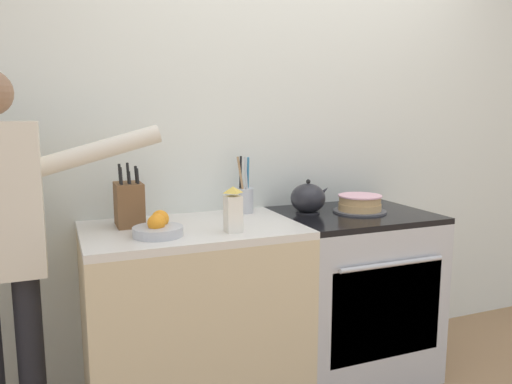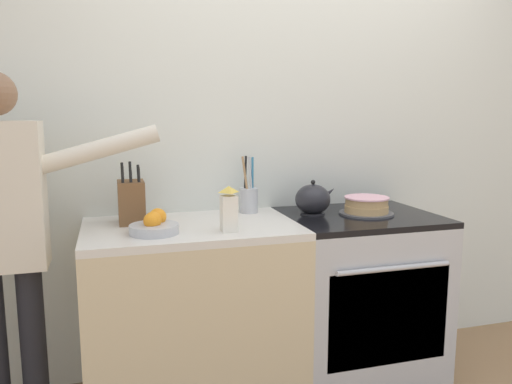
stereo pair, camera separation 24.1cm
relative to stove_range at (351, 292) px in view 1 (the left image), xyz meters
The scene contains 10 objects.
wall_back 0.95m from the stove_range, 125.77° to the left, with size 8.00×0.04×2.60m.
counter_cabinet 0.89m from the stove_range, behind, with size 1.01×0.65×0.90m.
stove_range is the anchor object (origin of this frame).
layer_cake 0.50m from the stove_range, ahead, with size 0.29×0.29×0.09m.
tea_kettle 0.58m from the stove_range, 160.47° to the left, with size 0.23×0.19×0.18m.
knife_block 1.29m from the stove_range, behind, with size 0.12×0.17×0.30m.
utensil_crock 0.79m from the stove_range, 158.47° to the left, with size 0.10×0.10×0.30m.
fruit_bowl 1.19m from the stove_range, behind, with size 0.22×0.22×0.10m.
milk_carton 0.95m from the stove_range, 166.86° to the right, with size 0.07×0.07×0.21m.
person_baker 1.76m from the stove_range, behind, with size 0.92×0.20×1.60m.
Camera 1 is at (-1.23, -1.91, 1.43)m, focal length 35.00 mm.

